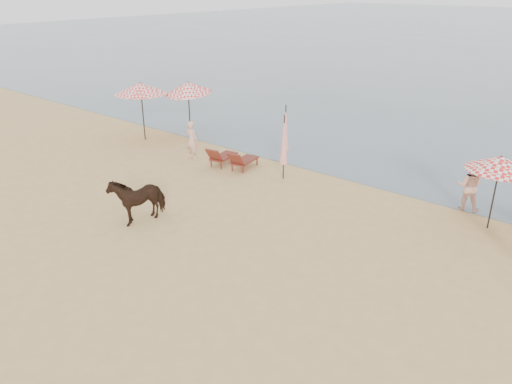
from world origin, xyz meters
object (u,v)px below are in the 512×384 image
at_px(beachgoer_left, 192,140).
at_px(umbrella_open_left_b, 188,88).
at_px(umbrella_open_left_a, 141,88).
at_px(umbrella_open_right, 500,163).
at_px(umbrella_closed_left, 285,128).
at_px(beachgoer_right_a, 469,186).
at_px(cow, 138,198).
at_px(umbrella_closed_right, 284,140).
at_px(lounger_cluster_left, 231,158).

bearing_deg(beachgoer_left, umbrella_open_left_b, -40.04).
bearing_deg(beachgoer_left, umbrella_open_left_a, -5.62).
height_order(umbrella_open_right, umbrella_closed_left, umbrella_closed_left).
bearing_deg(beachgoer_right_a, umbrella_open_left_a, -9.04).
height_order(umbrella_open_left_b, cow, umbrella_open_left_b).
xyz_separation_m(umbrella_open_left_b, cow, (5.13, -7.06, -1.63)).
xyz_separation_m(umbrella_open_right, cow, (-8.54, -6.23, -1.34)).
height_order(umbrella_closed_right, beachgoer_left, umbrella_closed_right).
relative_size(umbrella_closed_left, cow, 1.42).
distance_m(umbrella_closed_left, umbrella_closed_right, 1.66).
bearing_deg(umbrella_closed_right, umbrella_open_left_a, -179.06).
xyz_separation_m(beachgoer_left, beachgoer_right_a, (10.39, 2.16, 0.02)).
bearing_deg(umbrella_closed_left, umbrella_open_left_b, 178.99).
relative_size(umbrella_open_left_a, beachgoer_left, 1.64).
bearing_deg(umbrella_open_right, umbrella_open_left_b, 170.93).
distance_m(umbrella_closed_left, cow, 7.02).
distance_m(umbrella_open_right, umbrella_closed_right, 7.19).
height_order(umbrella_open_left_b, umbrella_closed_right, umbrella_open_left_b).
bearing_deg(umbrella_closed_left, umbrella_open_left_a, -167.86).
height_order(lounger_cluster_left, umbrella_closed_right, umbrella_closed_right).
relative_size(umbrella_open_left_b, beachgoer_right_a, 1.64).
bearing_deg(beachgoer_left, umbrella_open_right, -171.87).
distance_m(lounger_cluster_left, umbrella_closed_right, 2.56).
height_order(umbrella_open_left_a, umbrella_closed_right, umbrella_open_left_a).
height_order(umbrella_closed_right, cow, umbrella_closed_right).
xyz_separation_m(umbrella_closed_left, beachgoer_left, (-3.27, -1.98, -0.67)).
bearing_deg(umbrella_closed_right, umbrella_open_right, 5.09).
distance_m(umbrella_closed_right, beachgoer_right_a, 6.41).
xyz_separation_m(umbrella_closed_right, beachgoer_right_a, (6.18, 1.55, -0.66)).
distance_m(umbrella_open_left_b, cow, 8.88).
xyz_separation_m(umbrella_open_right, beachgoer_right_a, (-0.96, 0.91, -1.23)).
xyz_separation_m(lounger_cluster_left, beachgoer_left, (-1.93, -0.26, 0.42)).
relative_size(umbrella_closed_left, beachgoer_right_a, 1.45).
distance_m(umbrella_open_left_b, beachgoer_right_a, 12.80).
bearing_deg(umbrella_open_left_a, cow, -35.37).
bearing_deg(umbrella_closed_left, umbrella_open_right, -5.16).
xyz_separation_m(umbrella_open_left_a, umbrella_open_left_b, (1.37, 1.59, -0.04)).
relative_size(umbrella_open_right, umbrella_closed_right, 0.94).
height_order(umbrella_open_left_a, cow, umbrella_open_left_a).
xyz_separation_m(umbrella_open_left_a, umbrella_open_right, (15.04, 0.77, -0.33)).
bearing_deg(lounger_cluster_left, cow, -90.41).
bearing_deg(beachgoer_right_a, umbrella_closed_right, -1.77).
xyz_separation_m(lounger_cluster_left, cow, (0.89, -5.24, 0.32)).
height_order(umbrella_open_left_b, umbrella_open_right, umbrella_open_left_b).
distance_m(umbrella_open_right, umbrella_closed_left, 8.14).
bearing_deg(umbrella_closed_left, lounger_cluster_left, -128.06).
bearing_deg(umbrella_closed_left, cow, -93.71).
xyz_separation_m(lounger_cluster_left, beachgoer_right_a, (8.46, 1.90, 0.44)).
height_order(beachgoer_left, beachgoer_right_a, beachgoer_right_a).
distance_m(umbrella_open_left_b, umbrella_closed_right, 6.74).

